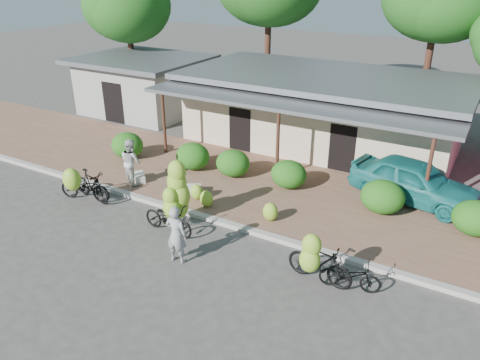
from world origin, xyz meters
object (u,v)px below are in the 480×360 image
object	(u,v)px
sack_far	(139,177)
vendor	(176,235)
sack_near	(190,189)
bike_far_left	(83,186)
bike_left	(90,185)
bystander	(131,162)
tree_back_left	(126,3)
bike_far_right	(350,276)
teal_van	(414,181)
bike_right	(318,262)
bike_center	(173,204)

from	to	relation	value
sack_far	vendor	distance (m)	5.81
sack_near	bike_far_left	bearing A→B (deg)	-143.62
bike_left	bystander	world-z (taller)	bystander
bike_far_left	vendor	distance (m)	5.45
tree_back_left	sack_far	distance (m)	14.60
bike_far_left	sack_near	size ratio (longest dim) A/B	2.49
bike_left	sack_near	size ratio (longest dim) A/B	2.30
bike_left	bike_far_right	world-z (taller)	bike_left
bike_far_left	teal_van	xyz separation A→B (m)	(10.41, 5.80, 0.26)
bike_left	bystander	xyz separation A→B (m)	(0.49, 1.73, 0.39)
bike_far_left	sack_near	bearing A→B (deg)	-66.94
sack_far	bike_left	bearing A→B (deg)	-105.54
bike_far_right	sack_far	xyz separation A→B (m)	(-9.30, 2.33, -0.17)
sack_near	bystander	bearing A→B (deg)	-171.42
bike_right	bike_center	bearing A→B (deg)	90.75
sack_near	teal_van	bearing A→B (deg)	25.68
sack_far	bike_far_right	bearing A→B (deg)	-14.04
bystander	teal_van	xyz separation A→B (m)	(9.76, 3.89, -0.12)
bike_center	bike_far_right	xyz separation A→B (m)	(5.97, -0.20, -0.47)
bike_center	bike_right	distance (m)	5.15
bike_left	bike_right	bearing A→B (deg)	-82.62
bike_center	bystander	bearing A→B (deg)	65.01
bystander	bike_center	bearing A→B (deg)	171.36
bike_right	sack_near	size ratio (longest dim) A/B	2.30
bike_center	teal_van	xyz separation A→B (m)	(6.36, 5.73, -0.01)
tree_back_left	sack_far	size ratio (longest dim) A/B	10.37
sack_near	bike_far_right	bearing A→B (deg)	-19.19
bike_far_left	teal_van	bearing A→B (deg)	-74.20
sack_near	vendor	xyz separation A→B (m)	(2.17, -3.65, 0.63)
bike_far_right	teal_van	size ratio (longest dim) A/B	0.38
bike_left	vendor	bearing A→B (deg)	-96.14
bike_left	bike_far_right	distance (m)	9.87
bike_left	sack_far	xyz separation A→B (m)	(0.56, 2.01, -0.37)
bystander	tree_back_left	bearing A→B (deg)	-28.91
sack_far	sack_near	bearing A→B (deg)	2.03
tree_back_left	bike_left	world-z (taller)	tree_back_left
bike_far_right	sack_near	size ratio (longest dim) A/B	2.02
tree_back_left	vendor	xyz separation A→B (m)	(13.65, -13.56, -4.86)
teal_van	tree_back_left	bearing A→B (deg)	82.65
bike_left	teal_van	bearing A→B (deg)	-50.50
bike_left	bike_far_left	bearing A→B (deg)	150.09
bike_left	vendor	xyz separation A→B (m)	(5.10, -1.55, 0.27)
bike_far_left	bike_left	world-z (taller)	bike_far_left
bike_left	bike_far_right	size ratio (longest dim) A/B	1.14
tree_back_left	bystander	distance (m)	14.49
bike_center	sack_far	xyz separation A→B (m)	(-3.34, 2.12, -0.64)
sack_near	sack_far	world-z (taller)	sack_near
vendor	tree_back_left	bearing A→B (deg)	-50.01
bike_right	sack_far	size ratio (longest dim) A/B	2.61
tree_back_left	bystander	size ratio (longest dim) A/B	4.33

